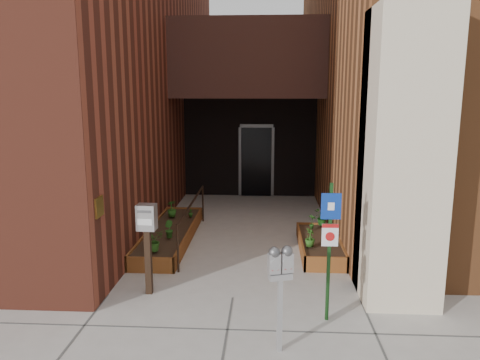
# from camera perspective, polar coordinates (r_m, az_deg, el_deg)

# --- Properties ---
(ground) EXTENTS (80.00, 80.00, 0.00)m
(ground) POSITION_cam_1_polar(r_m,az_deg,el_deg) (7.60, -0.91, -14.16)
(ground) COLOR #9E9991
(ground) RESTS_ON ground
(architecture) EXTENTS (20.00, 14.60, 10.00)m
(architecture) POSITION_cam_1_polar(r_m,az_deg,el_deg) (13.88, 0.42, 18.25)
(architecture) COLOR maroon
(architecture) RESTS_ON ground
(planter_left) EXTENTS (0.90, 3.60, 0.30)m
(planter_left) POSITION_cam_1_polar(r_m,az_deg,el_deg) (10.26, -8.52, -6.70)
(planter_left) COLOR brown
(planter_left) RESTS_ON ground
(planter_right) EXTENTS (0.80, 2.20, 0.30)m
(planter_right) POSITION_cam_1_polar(r_m,az_deg,el_deg) (9.64, 9.69, -7.91)
(planter_right) COLOR brown
(planter_right) RESTS_ON ground
(handrail) EXTENTS (0.04, 3.34, 0.90)m
(handrail) POSITION_cam_1_polar(r_m,az_deg,el_deg) (9.95, -5.86, -3.51)
(handrail) COLOR black
(handrail) RESTS_ON ground
(parking_meter) EXTENTS (0.32, 0.19, 1.38)m
(parking_meter) POSITION_cam_1_polar(r_m,az_deg,el_deg) (5.81, 4.95, -10.94)
(parking_meter) COLOR #AEAEB0
(parking_meter) RESTS_ON ground
(sign_post) EXTENTS (0.27, 0.07, 1.99)m
(sign_post) POSITION_cam_1_polar(r_m,az_deg,el_deg) (6.60, 10.88, -6.93)
(sign_post) COLOR #143714
(sign_post) RESTS_ON ground
(payment_dropbox) EXTENTS (0.30, 0.24, 1.47)m
(payment_dropbox) POSITION_cam_1_polar(r_m,az_deg,el_deg) (7.52, -11.25, -5.98)
(payment_dropbox) COLOR black
(payment_dropbox) RESTS_ON ground
(shrub_left_a) EXTENTS (0.50, 0.50, 0.39)m
(shrub_left_a) POSITION_cam_1_polar(r_m,az_deg,el_deg) (8.81, -10.47, -7.27)
(shrub_left_a) COLOR #275618
(shrub_left_a) RESTS_ON planter_left
(shrub_left_b) EXTENTS (0.27, 0.27, 0.35)m
(shrub_left_b) POSITION_cam_1_polar(r_m,az_deg,el_deg) (9.53, -8.69, -5.94)
(shrub_left_b) COLOR #235518
(shrub_left_b) RESTS_ON planter_left
(shrub_left_c) EXTENTS (0.30, 0.30, 0.39)m
(shrub_left_c) POSITION_cam_1_polar(r_m,az_deg,el_deg) (11.04, -8.32, -3.47)
(shrub_left_c) COLOR #255D1A
(shrub_left_c) RESTS_ON planter_left
(shrub_left_d) EXTENTS (0.22, 0.22, 0.33)m
(shrub_left_d) POSITION_cam_1_polar(r_m,az_deg,el_deg) (10.97, -6.07, -3.64)
(shrub_left_d) COLOR #255A19
(shrub_left_d) RESTS_ON planter_left
(shrub_right_a) EXTENTS (0.25, 0.25, 0.35)m
(shrub_right_a) POSITION_cam_1_polar(r_m,az_deg,el_deg) (9.01, 8.53, -6.95)
(shrub_right_a) COLOR #275718
(shrub_right_a) RESTS_ON planter_right
(shrub_right_b) EXTENTS (0.24, 0.24, 0.32)m
(shrub_right_b) POSITION_cam_1_polar(r_m,az_deg,el_deg) (10.12, 8.79, -5.01)
(shrub_right_b) COLOR #205017
(shrub_right_b) RESTS_ON planter_right
(shrub_right_c) EXTENTS (0.43, 0.43, 0.34)m
(shrub_right_c) POSITION_cam_1_polar(r_m,az_deg,el_deg) (10.41, 9.93, -4.54)
(shrub_right_c) COLOR #184E16
(shrub_right_c) RESTS_ON planter_right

